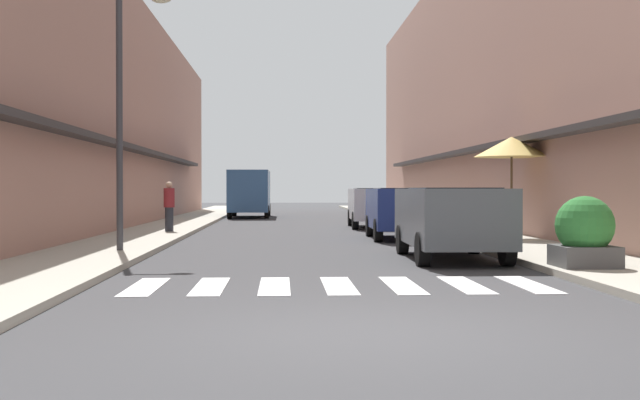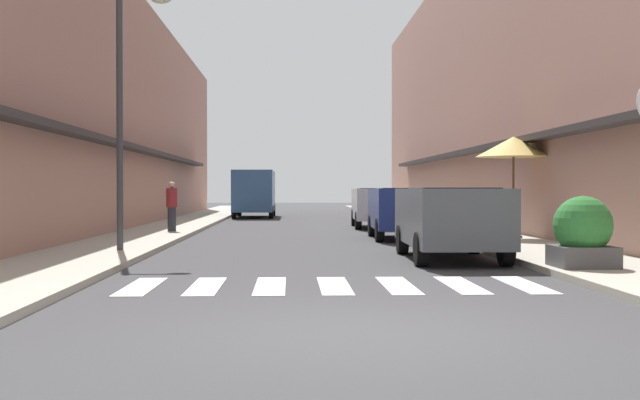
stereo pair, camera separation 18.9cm
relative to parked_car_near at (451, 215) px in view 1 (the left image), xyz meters
name	(u,v)px [view 1 (the left image)]	position (x,y,z in m)	size (l,w,h in m)	color
ground_plane	(306,230)	(-2.60, 11.60, -0.92)	(108.06, 108.06, 0.00)	#38383A
sidewalk_left	(165,229)	(-7.46, 11.60, -0.86)	(2.43, 68.77, 0.12)	#ADA899
sidewalk_right	(444,228)	(2.26, 11.60, -0.86)	(2.43, 68.77, 0.12)	#ADA899
building_row_left	(67,110)	(-11.17, 13.05, 3.36)	(5.50, 46.21, 8.57)	#A87A6B
building_row_right	(535,81)	(5.97, 13.05, 4.53)	(5.50, 46.21, 10.90)	#A87A6B
crosswalk	(339,286)	(-2.60, -4.24, -0.92)	(6.15, 2.20, 0.01)	silver
parked_car_near	(451,215)	(0.00, 0.00, 0.00)	(1.87, 4.27, 1.47)	#4C5156
parked_car_mid	(402,207)	(0.00, 6.62, 0.00)	(1.89, 3.98, 1.47)	navy
parked_car_far	(374,203)	(0.00, 13.26, 0.00)	(1.93, 4.41, 1.47)	silver
delivery_van	(250,190)	(-5.04, 24.09, 0.48)	(2.04, 5.41, 2.37)	#33598C
street_lamp	(128,90)	(-6.76, 1.36, 2.65)	(1.19, 0.28, 5.69)	#38383D
cafe_umbrella	(512,148)	(2.79, 5.22, 1.64)	(2.04, 2.04, 2.74)	#262626
planter_corner	(585,233)	(1.71, -2.74, -0.23)	(1.00, 1.00, 1.21)	#4C4C4C
pedestrian_walking_near	(169,205)	(-6.94, 8.86, 0.01)	(0.34, 0.34, 1.55)	#282B33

